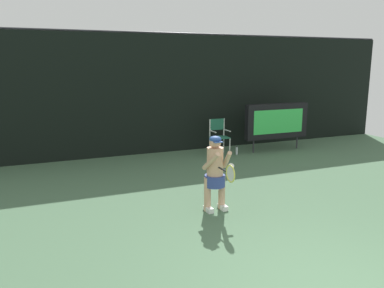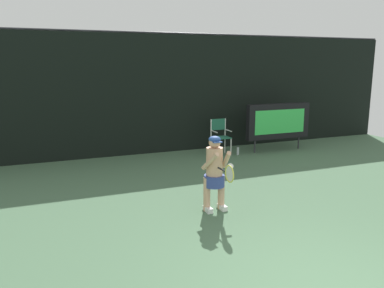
{
  "view_description": "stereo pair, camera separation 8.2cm",
  "coord_description": "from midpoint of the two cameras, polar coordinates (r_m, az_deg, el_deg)",
  "views": [
    {
      "loc": [
        -3.24,
        -3.04,
        2.75
      ],
      "look_at": [
        -0.06,
        4.56,
        1.05
      ],
      "focal_mm": 36.81,
      "sensor_mm": 36.0,
      "label": 1
    },
    {
      "loc": [
        -3.16,
        -3.07,
        2.75
      ],
      "look_at": [
        -0.06,
        4.56,
        1.05
      ],
      "focal_mm": 36.81,
      "sensor_mm": 36.0,
      "label": 2
    }
  ],
  "objects": [
    {
      "name": "umpire_chair",
      "position": [
        11.98,
        3.71,
        1.39
      ],
      "size": [
        0.52,
        0.44,
        1.08
      ],
      "color": "white",
      "rests_on": "ground"
    },
    {
      "name": "tennis_player",
      "position": [
        7.39,
        3.07,
        -3.9
      ],
      "size": [
        0.52,
        0.59,
        1.43
      ],
      "color": "white",
      "rests_on": "ground"
    },
    {
      "name": "scoreboard",
      "position": [
        12.71,
        12.0,
        3.26
      ],
      "size": [
        2.2,
        0.21,
        1.5
      ],
      "color": "black",
      "rests_on": "ground"
    },
    {
      "name": "water_bottle",
      "position": [
        12.09,
        6.29,
        -0.96
      ],
      "size": [
        0.07,
        0.07,
        0.27
      ],
      "color": "silver",
      "rests_on": "ground"
    },
    {
      "name": "backdrop_screen",
      "position": [
        12.02,
        -7.29,
        7.09
      ],
      "size": [
        18.0,
        0.12,
        3.66
      ],
      "color": "black",
      "rests_on": "ground"
    },
    {
      "name": "tennis_racket",
      "position": [
        6.82,
        5.16,
        -4.27
      ],
      "size": [
        0.03,
        0.6,
        0.31
      ],
      "rotation": [
        0.0,
        0.0,
        -0.02
      ],
      "color": "black"
    }
  ]
}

